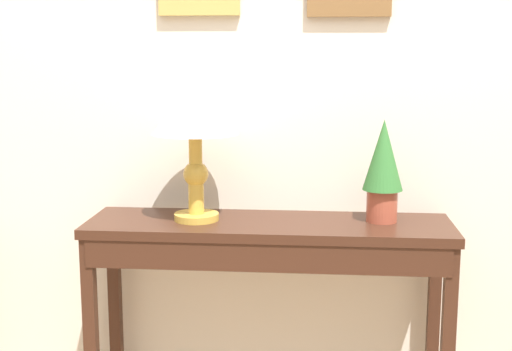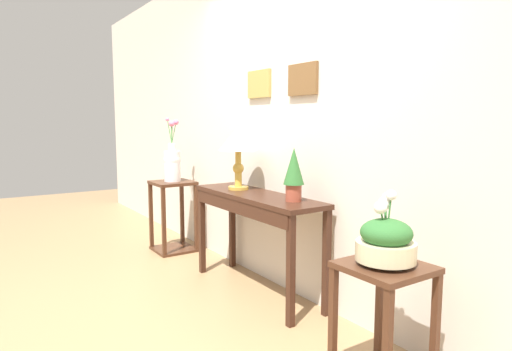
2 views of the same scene
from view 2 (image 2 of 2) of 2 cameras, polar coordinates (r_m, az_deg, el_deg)
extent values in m
cube|color=#9E7A51|center=(3.13, -17.68, -18.58)|extent=(12.00, 12.00, 0.01)
cube|color=beige|center=(3.47, 4.61, 8.12)|extent=(9.00, 0.10, 2.80)
cube|color=tan|center=(3.74, 0.38, 11.56)|extent=(0.31, 0.02, 0.22)
cube|color=tan|center=(3.74, 0.32, 11.56)|extent=(0.25, 0.01, 0.18)
cube|color=brown|center=(3.29, 5.95, 12.07)|extent=(0.31, 0.02, 0.23)
cube|color=#C187AD|center=(3.29, 5.88, 12.08)|extent=(0.25, 0.01, 0.18)
cube|color=#381E14|center=(3.42, 0.05, -2.62)|extent=(1.32, 0.37, 0.03)
cube|color=#381E14|center=(3.35, -2.31, -4.01)|extent=(1.26, 0.03, 0.10)
cube|color=#381E14|center=(3.96, -6.88, -7.08)|extent=(0.04, 0.04, 0.74)
cube|color=#381E14|center=(2.94, 4.44, -12.09)|extent=(0.04, 0.04, 0.74)
cube|color=#381E14|center=(4.10, -3.03, -6.54)|extent=(0.04, 0.04, 0.74)
cube|color=#381E14|center=(3.12, 8.95, -10.97)|extent=(0.04, 0.04, 0.74)
cylinder|color=gold|center=(3.64, -2.26, -1.57)|extent=(0.16, 0.16, 0.02)
cylinder|color=gold|center=(3.63, -2.26, -0.23)|extent=(0.06, 0.06, 0.15)
sphere|color=gold|center=(3.62, -2.27, 0.92)|extent=(0.09, 0.09, 0.09)
cylinder|color=gold|center=(3.61, -2.27, 2.07)|extent=(0.05, 0.05, 0.15)
cone|color=silver|center=(3.60, -2.29, 4.71)|extent=(0.31, 0.31, 0.19)
cylinder|color=#9E4733|center=(3.11, 4.80, -2.20)|extent=(0.11, 0.11, 0.12)
cone|color=#2D662D|center=(3.08, 4.83, 1.21)|extent=(0.14, 0.14, 0.25)
cube|color=#472819|center=(4.61, -10.56, -0.91)|extent=(0.39, 0.39, 0.03)
cube|color=#472819|center=(4.75, -10.37, -9.19)|extent=(0.39, 0.39, 0.03)
cube|color=#472819|center=(4.77, -13.20, -4.94)|extent=(0.04, 0.03, 0.66)
cube|color=#472819|center=(4.45, -11.65, -5.75)|extent=(0.04, 0.03, 0.66)
cube|color=#472819|center=(4.89, -9.39, -4.54)|extent=(0.04, 0.04, 0.66)
cube|color=#472819|center=(4.59, -7.61, -5.29)|extent=(0.04, 0.04, 0.66)
cylinder|color=silver|center=(4.59, -10.60, 1.16)|extent=(0.16, 0.16, 0.31)
sphere|color=silver|center=(4.59, -10.62, 2.00)|extent=(0.17, 0.17, 0.17)
cylinder|color=silver|center=(4.58, -10.66, 3.55)|extent=(0.07, 0.07, 0.08)
cylinder|color=#478442|center=(4.58, -10.63, 5.35)|extent=(0.03, 0.03, 0.21)
sphere|color=pink|center=(4.60, -10.59, 6.67)|extent=(0.04, 0.04, 0.04)
cylinder|color=#478442|center=(4.58, -10.67, 5.27)|extent=(0.03, 0.02, 0.20)
sphere|color=pink|center=(4.59, -10.67, 6.52)|extent=(0.06, 0.06, 0.06)
cylinder|color=#478442|center=(4.60, -10.39, 5.36)|extent=(0.05, 0.08, 0.21)
sphere|color=pink|center=(4.64, -10.13, 6.69)|extent=(0.06, 0.06, 0.06)
cylinder|color=#478442|center=(4.61, -10.94, 5.53)|extent=(0.10, 0.01, 0.24)
sphere|color=pink|center=(4.65, -11.21, 7.01)|extent=(0.04, 0.04, 0.04)
cylinder|color=#478442|center=(4.59, -10.69, 5.23)|extent=(0.04, 0.03, 0.19)
sphere|color=pink|center=(4.60, -10.71, 6.43)|extent=(0.05, 0.05, 0.05)
cube|color=#472819|center=(2.32, 16.09, -11.15)|extent=(0.39, 0.39, 0.03)
cube|color=#472819|center=(2.42, 9.75, -17.84)|extent=(0.04, 0.03, 0.57)
cube|color=#472819|center=(2.21, 16.33, -20.59)|extent=(0.04, 0.03, 0.57)
cube|color=#472819|center=(2.65, 15.43, -15.72)|extent=(0.04, 0.04, 0.57)
cube|color=#472819|center=(2.46, 21.82, -17.84)|extent=(0.04, 0.04, 0.57)
cylinder|color=beige|center=(2.31, 16.11, -10.56)|extent=(0.13, 0.13, 0.02)
cylinder|color=beige|center=(2.30, 16.15, -9.21)|extent=(0.29, 0.29, 0.09)
ellipsoid|color=#2D662D|center=(2.27, 16.23, -7.02)|extent=(0.25, 0.25, 0.14)
cylinder|color=#2D662D|center=(2.27, 16.51, -5.26)|extent=(0.01, 0.04, 0.23)
sphere|color=white|center=(2.26, 16.82, -2.41)|extent=(0.05, 0.05, 0.05)
cylinder|color=#2D662D|center=(2.25, 15.88, -6.04)|extent=(0.02, 0.05, 0.17)
sphere|color=white|center=(2.22, 15.56, -3.95)|extent=(0.06, 0.06, 0.06)
cylinder|color=#2D662D|center=(2.29, 16.19, -5.33)|extent=(0.06, 0.05, 0.21)
sphere|color=white|center=(2.30, 16.19, -2.59)|extent=(0.04, 0.04, 0.04)
cylinder|color=#2D662D|center=(2.29, 16.12, -5.73)|extent=(0.05, 0.04, 0.18)
sphere|color=white|center=(2.30, 16.04, -3.40)|extent=(0.07, 0.07, 0.07)
camera|label=1|loc=(2.71, -46.73, 6.10)|focal=49.29mm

